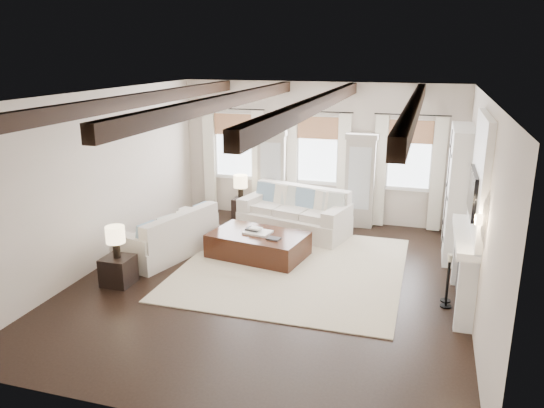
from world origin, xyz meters
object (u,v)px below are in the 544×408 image
(sofa_left, at_px, (170,238))
(side_table_back, at_px, (241,210))
(sofa_back, at_px, (296,215))
(ottoman, at_px, (258,245))
(side_table_front, at_px, (118,271))

(sofa_left, distance_m, side_table_back, 2.52)
(sofa_back, height_order, ottoman, sofa_back)
(sofa_back, bearing_deg, side_table_front, -123.00)
(ottoman, relative_size, side_table_back, 3.33)
(ottoman, distance_m, side_table_back, 2.30)
(sofa_left, distance_m, side_table_front, 1.50)
(side_table_front, height_order, side_table_back, side_table_back)
(sofa_back, relative_size, sofa_left, 1.12)
(side_table_back, bearing_deg, side_table_front, -101.62)
(ottoman, bearing_deg, sofa_left, -156.14)
(ottoman, height_order, side_table_front, side_table_front)
(sofa_back, height_order, sofa_left, sofa_back)
(side_table_front, xyz_separation_m, side_table_back, (0.81, 3.92, 0.03))
(ottoman, bearing_deg, sofa_back, 86.91)
(sofa_back, height_order, side_table_back, sofa_back)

